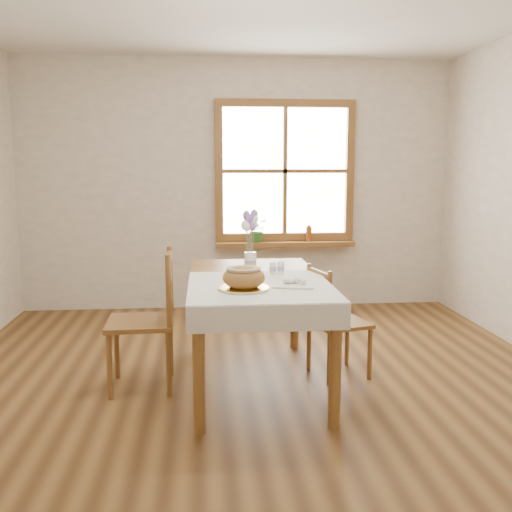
{
  "coord_description": "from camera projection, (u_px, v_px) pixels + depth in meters",
  "views": [
    {
      "loc": [
        -0.35,
        -3.51,
        1.51
      ],
      "look_at": [
        0.0,
        0.3,
        0.9
      ],
      "focal_mm": 40.0,
      "sensor_mm": 36.0,
      "label": 1
    }
  ],
  "objects": [
    {
      "name": "ground",
      "position": [
        260.0,
        399.0,
        3.72
      ],
      "size": [
        5.0,
        5.0,
        0.0
      ],
      "primitive_type": "plane",
      "color": "brown",
      "rests_on": "ground"
    },
    {
      "name": "room_walls",
      "position": [
        260.0,
        132.0,
        3.45
      ],
      "size": [
        4.6,
        5.1,
        2.65
      ],
      "color": "beige",
      "rests_on": "ground"
    },
    {
      "name": "window",
      "position": [
        285.0,
        171.0,
        5.96
      ],
      "size": [
        1.46,
        0.08,
        1.46
      ],
      "color": "brown",
      "rests_on": "ground"
    },
    {
      "name": "window_sill",
      "position": [
        285.0,
        244.0,
        6.02
      ],
      "size": [
        1.46,
        0.2,
        0.05
      ],
      "color": "brown",
      "rests_on": "ground"
    },
    {
      "name": "dining_table",
      "position": [
        256.0,
        290.0,
        3.91
      ],
      "size": [
        0.9,
        1.6,
        0.75
      ],
      "color": "brown",
      "rests_on": "ground"
    },
    {
      "name": "table_linen",
      "position": [
        260.0,
        286.0,
        3.6
      ],
      "size": [
        0.91,
        0.99,
        0.01
      ],
      "primitive_type": "cube",
      "color": "silver",
      "rests_on": "dining_table"
    },
    {
      "name": "chair_left",
      "position": [
        140.0,
        320.0,
        3.85
      ],
      "size": [
        0.48,
        0.46,
        0.95
      ],
      "primitive_type": null,
      "rotation": [
        0.0,
        0.0,
        -1.54
      ],
      "color": "brown",
      "rests_on": "ground"
    },
    {
      "name": "chair_right",
      "position": [
        339.0,
        321.0,
        4.1
      ],
      "size": [
        0.48,
        0.47,
        0.81
      ],
      "primitive_type": null,
      "rotation": [
        0.0,
        0.0,
        1.84
      ],
      "color": "brown",
      "rests_on": "ground"
    },
    {
      "name": "bread_plate",
      "position": [
        244.0,
        288.0,
        3.47
      ],
      "size": [
        0.31,
        0.31,
        0.02
      ],
      "primitive_type": "cylinder",
      "rotation": [
        0.0,
        0.0,
        0.01
      ],
      "color": "white",
      "rests_on": "table_linen"
    },
    {
      "name": "bread_loaf",
      "position": [
        244.0,
        276.0,
        3.46
      ],
      "size": [
        0.26,
        0.26,
        0.14
      ],
      "primitive_type": "ellipsoid",
      "color": "#A9743C",
      "rests_on": "bread_plate"
    },
    {
      "name": "egg_napkin",
      "position": [
        294.0,
        285.0,
        3.58
      ],
      "size": [
        0.29,
        0.26,
        0.01
      ],
      "primitive_type": "cube",
      "rotation": [
        0.0,
        0.0,
        -0.23
      ],
      "color": "silver",
      "rests_on": "table_linen"
    },
    {
      "name": "eggs",
      "position": [
        294.0,
        281.0,
        3.58
      ],
      "size": [
        0.22,
        0.21,
        0.04
      ],
      "primitive_type": null,
      "rotation": [
        0.0,
        0.0,
        -0.23
      ],
      "color": "white",
      "rests_on": "egg_napkin"
    },
    {
      "name": "salt_shaker",
      "position": [
        273.0,
        268.0,
        3.95
      ],
      "size": [
        0.06,
        0.06,
        0.09
      ],
      "primitive_type": "cylinder",
      "rotation": [
        0.0,
        0.0,
        -0.35
      ],
      "color": "white",
      "rests_on": "table_linen"
    },
    {
      "name": "pepper_shaker",
      "position": [
        281.0,
        267.0,
        3.96
      ],
      "size": [
        0.06,
        0.06,
        0.1
      ],
      "primitive_type": "cylinder",
      "rotation": [
        0.0,
        0.0,
        -0.2
      ],
      "color": "white",
      "rests_on": "table_linen"
    },
    {
      "name": "flower_vase",
      "position": [
        250.0,
        260.0,
        4.31
      ],
      "size": [
        0.12,
        0.12,
        0.1
      ],
      "primitive_type": "cylinder",
      "rotation": [
        0.0,
        0.0,
        0.32
      ],
      "color": "white",
      "rests_on": "dining_table"
    },
    {
      "name": "lavender_bouquet",
      "position": [
        250.0,
        233.0,
        4.28
      ],
      "size": [
        0.16,
        0.16,
        0.31
      ],
      "primitive_type": null,
      "color": "#805EA7",
      "rests_on": "flower_vase"
    },
    {
      "name": "potted_plant",
      "position": [
        257.0,
        233.0,
        5.97
      ],
      "size": [
        0.24,
        0.27,
        0.19
      ],
      "primitive_type": "imported",
      "rotation": [
        0.0,
        0.0,
        -0.11
      ],
      "color": "#2E6829",
      "rests_on": "window_sill"
    },
    {
      "name": "amber_bottle",
      "position": [
        309.0,
        233.0,
        6.02
      ],
      "size": [
        0.07,
        0.07,
        0.18
      ],
      "primitive_type": "cylinder",
      "rotation": [
        0.0,
        0.0,
        -0.17
      ],
      "color": "#984A1C",
      "rests_on": "window_sill"
    }
  ]
}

